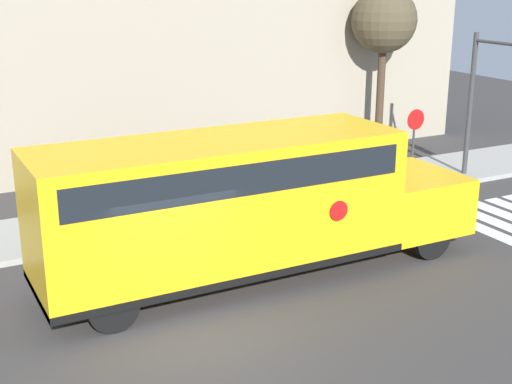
{
  "coord_description": "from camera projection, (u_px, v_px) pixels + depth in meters",
  "views": [
    {
      "loc": [
        -4.51,
        -11.12,
        6.55
      ],
      "look_at": [
        2.62,
        2.48,
        1.76
      ],
      "focal_mm": 50.0,
      "sensor_mm": 36.0,
      "label": 1
    }
  ],
  "objects": [
    {
      "name": "school_bus",
      "position": [
        241.0,
        200.0,
        15.38
      ],
      "size": [
        10.16,
        2.57,
        3.2
      ],
      "color": "yellow",
      "rests_on": "ground"
    },
    {
      "name": "tree_near_sidewalk",
      "position": [
        384.0,
        22.0,
        25.6
      ],
      "size": [
        2.37,
        2.37,
        6.03
      ],
      "color": "#423323",
      "rests_on": "ground"
    },
    {
      "name": "sidewalk_strip",
      "position": [
        98.0,
        226.0,
        18.83
      ],
      "size": [
        44.0,
        3.0,
        0.15
      ],
      "color": "#9E9E99",
      "rests_on": "ground"
    },
    {
      "name": "ground_plane",
      "position": [
        194.0,
        336.0,
        13.35
      ],
      "size": [
        60.0,
        60.0,
        0.0
      ],
      "primitive_type": "plane",
      "color": "#3A3838"
    },
    {
      "name": "traffic_light",
      "position": [
        498.0,
        87.0,
        21.67
      ],
      "size": [
        0.28,
        3.18,
        4.71
      ],
      "color": "#38383A",
      "rests_on": "ground"
    },
    {
      "name": "stop_sign",
      "position": [
        414.0,
        138.0,
        21.81
      ],
      "size": [
        0.63,
        0.1,
        2.53
      ],
      "color": "#38383A",
      "rests_on": "ground"
    }
  ]
}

